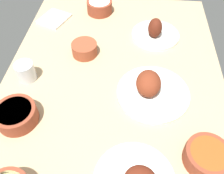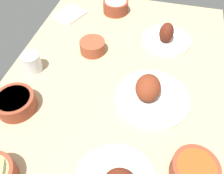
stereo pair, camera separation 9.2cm
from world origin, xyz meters
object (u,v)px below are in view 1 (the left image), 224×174
Objects in this scene: water_tumbler at (26,72)px; bowl_cream at (100,6)px; plate_near_viewer at (155,33)px; bowl_sauce at (16,115)px; bowl_soup at (207,156)px; plate_center_main at (151,89)px; bowl_onions at (84,48)px; folded_napkin at (54,19)px.

bowl_cream is at bearing -24.71° from water_tumbler.
plate_near_viewer reaches higher than bowl_sauce.
water_tumbler is (19.85, 2.99, 0.64)cm from bowl_sauce.
bowl_cream is at bearing 28.29° from bowl_soup.
bowl_onions is at bearing 54.79° from plate_center_main.
bowl_cream is 0.93× the size of folded_napkin.
bowl_sauce is at bearing 154.15° from bowl_onions.
plate_near_viewer is at bearing -64.77° from bowl_onions.
bowl_onions is (20.42, 28.94, 0.16)cm from plate_center_main.
bowl_cream reaches higher than folded_napkin.
bowl_sauce reaches higher than bowl_soup.
bowl_soup is 0.97× the size of folded_napkin.
plate_near_viewer reaches higher than water_tumbler.
bowl_soup is at bearing -113.83° from water_tumbler.
plate_center_main is 66.70cm from folded_napkin.
plate_center_main is at bearing -132.41° from folded_napkin.
plate_near_viewer is 34.78cm from bowl_onions.
plate_center_main reaches higher than water_tumbler.
bowl_cream reaches higher than bowl_sauce.
plate_center_main is at bearing 175.91° from plate_near_viewer.
bowl_sauce is (-36.70, 17.78, 0.22)cm from bowl_onions.
bowl_cream is 33.84cm from bowl_onions.
plate_near_viewer is 2.91× the size of water_tumbler.
bowl_sauce is 1.87× the size of water_tumbler.
plate_near_viewer reaches higher than bowl_cream.
folded_napkin is at bearing 2.34° from bowl_sauce.
plate_near_viewer is at bearing 12.96° from bowl_soup.
bowl_onions is 0.78× the size of bowl_sauce.
bowl_soup is 72.44cm from water_tumbler.
bowl_sauce is at bearing 81.53° from bowl_soup.
bowl_sauce is at bearing 109.21° from plate_center_main.
bowl_onions is 1.46× the size of water_tumbler.
bowl_sauce is at bearing -177.66° from folded_napkin.
bowl_soup is 63.97cm from bowl_sauce.
bowl_onions is 40.78cm from bowl_sauce.
bowl_sauce reaches higher than folded_napkin.
bowl_sauce is 20.08cm from water_tumbler.
plate_center_main is at bearing -153.99° from bowl_cream.
folded_napkin is at bearing 42.95° from bowl_soup.
water_tumbler is 0.54× the size of folded_napkin.
water_tumbler reaches higher than bowl_cream.
water_tumbler is at bearing 8.58° from bowl_sauce.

